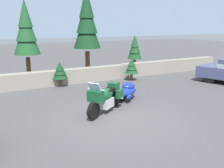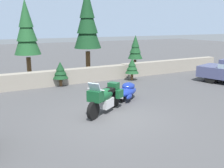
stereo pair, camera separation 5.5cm
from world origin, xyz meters
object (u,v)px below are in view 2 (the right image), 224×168
Objects in this scene: touring_motorcycle at (105,97)px; pine_tree_tall at (87,21)px; pine_tree_far_right at (135,48)px; pine_tree_secondary at (26,30)px; car_shaped_trailer at (127,91)px.

touring_motorcycle is 7.87m from pine_tree_tall.
pine_tree_secondary is at bearing -179.87° from pine_tree_far_right.
pine_tree_tall is at bearing -170.73° from pine_tree_far_right.
pine_tree_tall is 4.58m from pine_tree_far_right.
pine_tree_secondary is 1.87× the size of pine_tree_far_right.
car_shaped_trailer is (1.67, 1.11, -0.21)m from touring_motorcycle.
touring_motorcycle is at bearing -146.50° from car_shaped_trailer.
car_shaped_trailer is at bearing -96.13° from pine_tree_tall.
pine_tree_far_right is at bearing 49.94° from touring_motorcycle.
pine_tree_far_right is (4.73, 6.50, 1.20)m from car_shaped_trailer.
pine_tree_tall is 2.19× the size of pine_tree_far_right.
touring_motorcycle is 0.98× the size of car_shaped_trailer.
pine_tree_far_right is (6.40, 7.61, 0.99)m from touring_motorcycle.
pine_tree_tall is 3.71m from pine_tree_secondary.
pine_tree_secondary is (-2.99, 6.49, 2.60)m from car_shaped_trailer.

